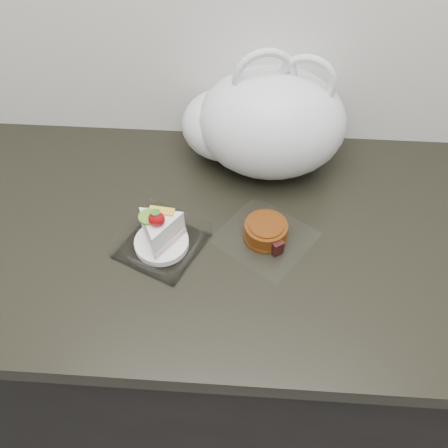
{
  "coord_description": "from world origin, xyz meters",
  "views": [
    {
      "loc": [
        0.04,
        1.05,
        1.67
      ],
      "look_at": [
        -0.0,
        1.67,
        0.94
      ],
      "focal_mm": 40.0,
      "sensor_mm": 36.0,
      "label": 1
    }
  ],
  "objects": [
    {
      "name": "cake_tray",
      "position": [
        -0.12,
        1.64,
        0.93
      ],
      "size": [
        0.19,
        0.19,
        0.11
      ],
      "rotation": [
        0.0,
        0.0,
        -0.43
      ],
      "color": "white",
      "rests_on": "counter"
    },
    {
      "name": "counter",
      "position": [
        0.0,
        1.69,
        0.45
      ],
      "size": [
        2.04,
        0.64,
        0.9
      ],
      "color": "black",
      "rests_on": "ground"
    },
    {
      "name": "mooncake_wrap",
      "position": [
        0.08,
        1.68,
        0.92
      ],
      "size": [
        0.23,
        0.23,
        0.04
      ],
      "rotation": [
        0.0,
        0.0,
        -0.43
      ],
      "color": "white",
      "rests_on": "counter"
    },
    {
      "name": "plastic_bag",
      "position": [
        0.06,
        1.9,
        1.01
      ],
      "size": [
        0.35,
        0.25,
        0.29
      ],
      "rotation": [
        0.0,
        0.0,
        0.01
      ],
      "color": "silver",
      "rests_on": "counter"
    }
  ]
}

